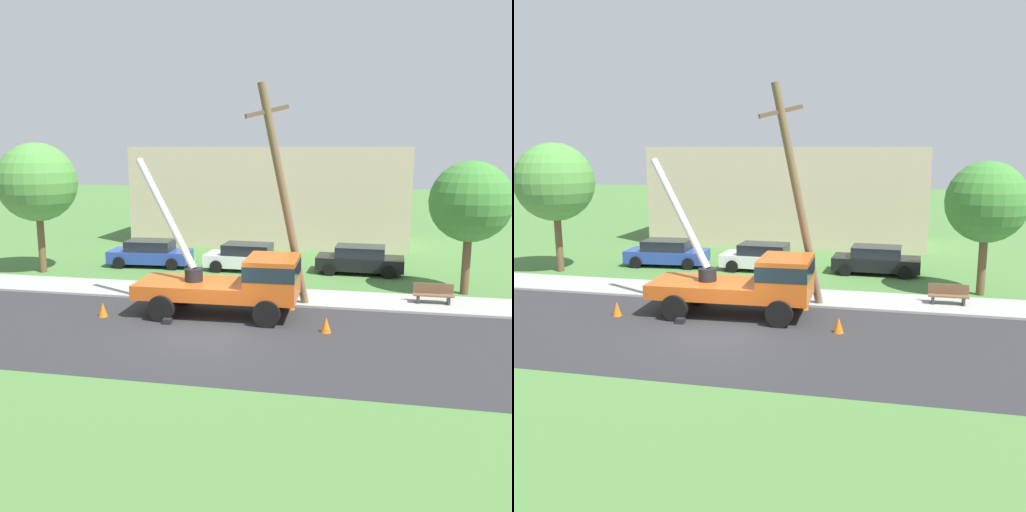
% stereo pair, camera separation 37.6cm
% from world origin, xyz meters
% --- Properties ---
extents(ground_plane, '(120.00, 120.00, 0.00)m').
position_xyz_m(ground_plane, '(0.00, 12.00, 0.00)').
color(ground_plane, '#477538').
extents(road_asphalt, '(80.00, 8.18, 0.01)m').
position_xyz_m(road_asphalt, '(0.00, 0.00, 0.00)').
color(road_asphalt, '#2B2B2D').
rests_on(road_asphalt, ground).
extents(sidewalk_strip, '(80.00, 2.69, 0.10)m').
position_xyz_m(sidewalk_strip, '(0.00, 5.43, 0.05)').
color(sidewalk_strip, '#9E9E99').
rests_on(sidewalk_strip, ground).
extents(utility_truck, '(6.82, 3.21, 5.98)m').
position_xyz_m(utility_truck, '(0.73, 2.53, 1.41)').
color(utility_truck, '#C65119').
rests_on(utility_truck, ground).
extents(leaning_utility_pole, '(2.44, 1.85, 8.84)m').
position_xyz_m(leaning_utility_pole, '(2.21, 3.95, 4.54)').
color(leaning_utility_pole, brown).
rests_on(leaning_utility_pole, ground).
extents(traffic_cone_ahead, '(0.36, 0.36, 0.56)m').
position_xyz_m(traffic_cone_ahead, '(4.17, 1.17, 0.28)').
color(traffic_cone_ahead, orange).
rests_on(traffic_cone_ahead, ground).
extents(traffic_cone_behind, '(0.36, 0.36, 0.56)m').
position_xyz_m(traffic_cone_behind, '(-4.36, 1.36, 0.28)').
color(traffic_cone_behind, orange).
rests_on(traffic_cone_behind, ground).
extents(traffic_cone_curbside, '(0.36, 0.36, 0.56)m').
position_xyz_m(traffic_cone_curbside, '(2.55, 3.78, 0.28)').
color(traffic_cone_curbside, orange).
rests_on(traffic_cone_curbside, ground).
extents(parked_sedan_blue, '(4.51, 2.21, 1.42)m').
position_xyz_m(parked_sedan_blue, '(-6.12, 10.58, 0.71)').
color(parked_sedan_blue, '#263F99').
rests_on(parked_sedan_blue, ground).
extents(parked_sedan_white, '(4.47, 2.14, 1.42)m').
position_xyz_m(parked_sedan_white, '(-0.67, 10.51, 0.71)').
color(parked_sedan_white, silver).
rests_on(parked_sedan_white, ground).
extents(parked_sedan_black, '(4.47, 2.14, 1.42)m').
position_xyz_m(parked_sedan_black, '(5.14, 10.97, 0.71)').
color(parked_sedan_black, black).
rests_on(parked_sedan_black, ground).
extents(park_bench, '(1.60, 0.45, 0.90)m').
position_xyz_m(park_bench, '(8.22, 5.50, 0.46)').
color(park_bench, brown).
rests_on(park_bench, ground).
extents(roadside_tree_near, '(3.50, 3.50, 5.84)m').
position_xyz_m(roadside_tree_near, '(9.76, 7.68, 4.07)').
color(roadside_tree_near, brown).
rests_on(roadside_tree_near, ground).
extents(roadside_tree_far, '(3.97, 3.97, 6.64)m').
position_xyz_m(roadside_tree_far, '(-11.01, 8.00, 4.63)').
color(roadside_tree_far, brown).
rests_on(roadside_tree_far, ground).
extents(lowrise_building_backdrop, '(18.00, 6.00, 6.40)m').
position_xyz_m(lowrise_building_backdrop, '(-1.01, 19.86, 3.20)').
color(lowrise_building_backdrop, '#C6B293').
rests_on(lowrise_building_backdrop, ground).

